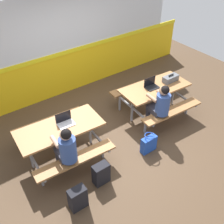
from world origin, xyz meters
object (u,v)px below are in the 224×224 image
Objects in this scene: backpack_dark at (101,174)px; tote_bag_bright at (149,144)px; student_further at (160,104)px; student_nearer at (66,148)px; laptop_silver at (65,122)px; picnic_table_right at (154,93)px; picnic_table_left at (60,134)px; satchel_spare at (78,198)px; laptop_dark at (151,85)px; toolbox_grey at (171,78)px.

backpack_dark is 1.25m from tote_bag_bright.
tote_bag_bright is at bearing -148.20° from student_further.
laptop_silver is (0.30, 0.58, 0.08)m from student_nearer.
backpack_dark is at bearing -155.90° from picnic_table_right.
laptop_silver reaches higher than picnic_table_left.
picnic_table_right reaches higher than satchel_spare.
laptop_dark reaches higher than satchel_spare.
laptop_silver is 0.77× the size of tote_bag_bright.
student_nearer is at bearing -105.39° from picnic_table_left.
toolbox_grey is at bearing -1.08° from picnic_table_left.
laptop_dark is at bearing 64.74° from student_further.
student_nearer is (-2.62, -0.52, 0.14)m from picnic_table_right.
satchel_spare is at bearing -165.10° from student_further.
laptop_dark is 0.77× the size of tote_bag_bright.
tote_bag_bright is at bearing -13.86° from student_nearer.
backpack_dark is at bearing -84.91° from laptop_silver.
tote_bag_bright is 1.87m from satchel_spare.
student_further is at bearing 31.80° from tote_bag_bright.
student_nearer reaches higher than backpack_dark.
picnic_table_left is at bearing 165.08° from student_further.
laptop_dark is at bearing 172.67° from toolbox_grey.
picnic_table_left is at bearing 179.38° from picnic_table_right.
backpack_dark is at bearing 18.00° from satchel_spare.
laptop_silver is at bearing 163.26° from student_further.
picnic_table_left is 2.39m from laptop_dark.
student_further is at bearing -14.92° from picnic_table_left.
laptop_silver is (-1.97, 0.59, 0.08)m from student_further.
backpack_dark is 0.63m from satchel_spare.
picnic_table_right is 4.22× the size of toolbox_grey.
student_further is 3.63× the size of laptop_dark.
toolbox_grey is (2.94, -0.06, 0.24)m from picnic_table_left.
satchel_spare is (-3.30, -1.17, -0.60)m from toolbox_grey.
backpack_dark is (-2.23, -1.00, -0.36)m from picnic_table_right.
satchel_spare is at bearing -160.57° from toolbox_grey.
satchel_spare is at bearing -155.76° from laptop_dark.
laptop_silver is at bearing 62.75° from student_nearer.
laptop_silver is 1.20m from backpack_dark.
laptop_dark reaches higher than picnic_table_left.
laptop_dark reaches higher than backpack_dark.
picnic_table_right is 2.47m from backpack_dark.
student_nearer reaches higher than tote_bag_bright.
backpack_dark is at bearing -76.81° from picnic_table_left.
student_nearer is (-0.15, -0.55, 0.14)m from picnic_table_left.
toolbox_grey is 0.93× the size of tote_bag_bright.
laptop_dark is 3.07m from satchel_spare.
laptop_dark is at bearing 12.55° from student_nearer.
satchel_spare is at bearing -106.56° from picnic_table_left.
tote_bag_bright is (-0.63, -0.39, -0.51)m from student_further.
picnic_table_right is 0.66m from student_further.
student_further is (2.11, -0.56, 0.14)m from picnic_table_left.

